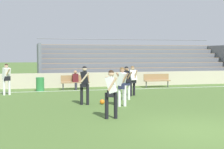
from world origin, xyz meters
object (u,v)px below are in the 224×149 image
at_px(player_dark_pressing_high, 126,80).
at_px(player_dark_wide_left, 85,82).
at_px(bench_near_bin, 157,79).
at_px(player_white_on_ball, 122,83).
at_px(player_white_trailing_run, 132,78).
at_px(player_white_overlapping, 7,76).
at_px(spectator_seated, 75,79).
at_px(trash_bin, 40,84).
at_px(bench_far_right, 75,81).
at_px(player_white_deep_cover, 111,90).
at_px(soccer_ball, 102,102).
at_px(bleacher_stand, 138,62).

height_order(player_dark_pressing_high, player_dark_wide_left, player_dark_wide_left).
relative_size(bench_near_bin, player_white_on_ball, 1.07).
distance_m(player_white_trailing_run, player_white_overlapping, 6.88).
height_order(bench_near_bin, spectator_seated, spectator_seated).
xyz_separation_m(trash_bin, player_white_on_ball, (3.26, -6.73, 0.59)).
xyz_separation_m(bench_far_right, player_white_deep_cover, (-0.02, -9.52, 0.47)).
bearing_deg(soccer_ball, spectator_seated, 93.40).
relative_size(player_dark_wide_left, player_white_overlapping, 1.00).
bearing_deg(bleacher_stand, player_white_deep_cover, -112.01).
xyz_separation_m(bench_far_right, player_white_trailing_run, (2.57, -3.85, 0.41)).
relative_size(player_dark_pressing_high, soccer_ball, 7.49).
bearing_deg(bench_near_bin, player_white_overlapping, -169.07).
bearing_deg(player_white_on_ball, bench_far_right, 98.59).
bearing_deg(player_white_overlapping, spectator_seated, 23.27).
bearing_deg(bleacher_stand, bench_far_right, -139.74).
distance_m(bleacher_stand, bench_far_right, 7.69).
xyz_separation_m(bench_far_right, player_white_on_ball, (1.07, -7.08, 0.46)).
relative_size(player_white_on_ball, player_white_deep_cover, 0.99).
distance_m(bleacher_stand, spectator_seated, 7.75).
distance_m(bench_near_bin, soccer_ball, 8.15).
xyz_separation_m(player_dark_wide_left, player_white_overlapping, (-3.60, 4.40, 0.00)).
height_order(bench_near_bin, player_dark_wide_left, player_dark_wide_left).
bearing_deg(player_white_trailing_run, player_white_deep_cover, -114.55).
xyz_separation_m(trash_bin, player_white_overlapping, (-1.83, -1.50, 0.61)).
xyz_separation_m(bench_far_right, player_white_overlapping, (-4.02, -1.84, 0.48)).
distance_m(bench_far_right, player_white_on_ball, 7.17).
height_order(bleacher_stand, player_dark_pressing_high, bleacher_stand).
xyz_separation_m(spectator_seated, player_white_deep_cover, (-0.02, -9.41, 0.32)).
distance_m(bench_near_bin, spectator_seated, 5.53).
relative_size(bench_far_right, bench_near_bin, 1.00).
xyz_separation_m(bench_far_right, player_dark_wide_left, (-0.42, -6.24, 0.48)).
relative_size(bleacher_stand, spectator_seated, 13.26).
height_order(player_white_overlapping, soccer_ball, player_white_overlapping).
bearing_deg(bench_far_right, player_dark_pressing_high, -71.13).
xyz_separation_m(player_white_trailing_run, soccer_ball, (-2.20, -2.45, -0.84)).
height_order(player_dark_wide_left, player_white_trailing_run, player_dark_wide_left).
bearing_deg(player_white_deep_cover, soccer_ball, 83.11).
height_order(player_dark_wide_left, player_white_on_ball, player_dark_wide_left).
bearing_deg(spectator_seated, player_dark_pressing_high, -70.73).
distance_m(bleacher_stand, player_white_on_ball, 12.92).
height_order(player_dark_pressing_high, player_white_deep_cover, player_white_deep_cover).
height_order(player_dark_wide_left, player_white_deep_cover, player_dark_wide_left).
height_order(bench_far_right, player_dark_wide_left, player_dark_wide_left).
relative_size(spectator_seated, player_white_on_ball, 0.72).
relative_size(player_white_deep_cover, player_white_overlapping, 0.99).
distance_m(bench_near_bin, player_dark_wide_left, 8.63).
xyz_separation_m(player_dark_wide_left, player_white_trailing_run, (2.99, 2.40, -0.07)).
bearing_deg(player_dark_wide_left, spectator_seated, 86.08).
distance_m(trash_bin, player_white_deep_cover, 9.45).
distance_m(bench_near_bin, player_white_on_ball, 8.38).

